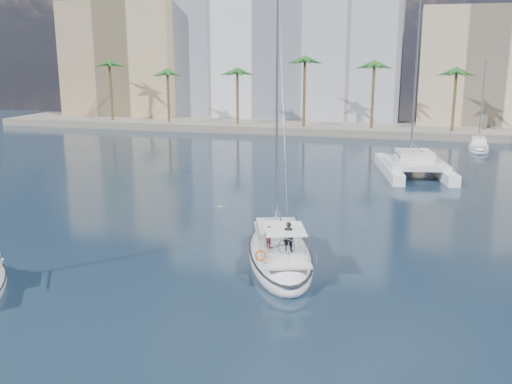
# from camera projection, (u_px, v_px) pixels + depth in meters

# --- Properties ---
(ground) EXTENTS (160.00, 160.00, 0.00)m
(ground) POSITION_uv_depth(u_px,v_px,m) (232.00, 250.00, 37.09)
(ground) COLOR black
(ground) RESTS_ON ground
(quay) EXTENTS (120.00, 14.00, 1.20)m
(quay) POSITION_uv_depth(u_px,v_px,m) (341.00, 128.00, 94.27)
(quay) COLOR gray
(quay) RESTS_ON ground
(building_modern) EXTENTS (42.00, 16.00, 28.00)m
(building_modern) POSITION_uv_depth(u_px,v_px,m) (286.00, 46.00, 105.40)
(building_modern) COLOR white
(building_modern) RESTS_ON ground
(building_tan_left) EXTENTS (22.00, 14.00, 22.00)m
(building_tan_left) POSITION_uv_depth(u_px,v_px,m) (129.00, 62.00, 109.81)
(building_tan_left) COLOR tan
(building_tan_left) RESTS_ON ground
(building_beige) EXTENTS (20.00, 14.00, 20.00)m
(building_beige) POSITION_uv_depth(u_px,v_px,m) (481.00, 70.00, 95.05)
(building_beige) COLOR beige
(building_beige) RESTS_ON ground
(palm_left) EXTENTS (3.60, 3.60, 12.30)m
(palm_left) POSITION_uv_depth(u_px,v_px,m) (139.00, 68.00, 96.71)
(palm_left) COLOR brown
(palm_left) RESTS_ON ground
(palm_centre) EXTENTS (3.60, 3.60, 12.30)m
(palm_centre) POSITION_uv_depth(u_px,v_px,m) (340.00, 69.00, 88.25)
(palm_centre) COLOR brown
(palm_centre) RESTS_ON ground
(main_sloop) EXTENTS (7.29, 12.46, 17.63)m
(main_sloop) POSITION_uv_depth(u_px,v_px,m) (280.00, 253.00, 35.00)
(main_sloop) COLOR white
(main_sloop) RESTS_ON ground
(catamaran) EXTENTS (8.78, 13.88, 18.68)m
(catamaran) POSITION_uv_depth(u_px,v_px,m) (414.00, 163.00, 60.53)
(catamaran) COLOR white
(catamaran) RESTS_ON ground
(seagull) EXTENTS (0.96, 0.41, 0.18)m
(seagull) POSITION_uv_depth(u_px,v_px,m) (220.00, 207.00, 43.92)
(seagull) COLOR silver
(seagull) RESTS_ON ground
(moored_yacht_a) EXTENTS (3.37, 9.52, 11.90)m
(moored_yacht_a) POSITION_uv_depth(u_px,v_px,m) (478.00, 150.00, 76.28)
(moored_yacht_a) COLOR white
(moored_yacht_a) RESTS_ON ground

